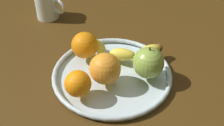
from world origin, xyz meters
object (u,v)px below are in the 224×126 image
object	(u,v)px
fruit_bowl	(112,74)
banana	(124,50)
orange_back_right	(78,84)
apple	(148,63)
orange_front_right	(104,68)
orange_front_left	(85,45)
ambient_mug	(47,5)

from	to	relation	value
fruit_bowl	banana	size ratio (longest dim) A/B	1.46
banana	orange_back_right	distance (cm)	18.50
fruit_bowl	apple	distance (cm)	10.23
orange_front_right	orange_front_left	xyz separation A→B (cm)	(-9.14, 5.99, -0.29)
banana	orange_front_left	distance (cm)	10.62
fruit_bowl	orange_back_right	distance (cm)	11.71
orange_back_right	ambient_mug	xyz separation A→B (cm)	(-29.52, 26.93, -0.30)
ambient_mug	orange_front_left	bearing A→B (deg)	-31.02
fruit_bowl	orange_front_left	distance (cm)	10.81
banana	orange_front_left	size ratio (longest dim) A/B	2.94
orange_front_right	orange_front_left	world-z (taller)	orange_front_right
banana	apple	xyz separation A→B (cm)	(8.94, -4.41, 2.26)
orange_back_right	orange_front_left	xyz separation A→B (cm)	(-6.17, 12.90, 0.42)
banana	apple	size ratio (longest dim) A/B	2.45
banana	ambient_mug	xyz separation A→B (cm)	(-32.33, 8.72, 1.22)
apple	orange_back_right	distance (cm)	18.15
fruit_bowl	orange_front_left	xyz separation A→B (cm)	(-9.53, 2.44, 4.49)
apple	orange_front_right	distance (cm)	11.18
banana	orange_front_right	size ratio (longest dim) A/B	2.72
orange_front_right	orange_front_left	distance (cm)	10.93
banana	ambient_mug	bearing A→B (deg)	147.14
orange_front_right	ambient_mug	xyz separation A→B (cm)	(-32.48, 20.03, -1.01)
banana	orange_back_right	xyz separation A→B (cm)	(-2.81, -18.22, 1.52)
orange_front_left	ambient_mug	world-z (taller)	ambient_mug
orange_front_right	ambient_mug	size ratio (longest dim) A/B	0.70
fruit_bowl	orange_front_left	world-z (taller)	orange_front_left
apple	orange_front_right	world-z (taller)	apple
orange_front_right	ambient_mug	bearing A→B (deg)	148.34
fruit_bowl	orange_back_right	xyz separation A→B (cm)	(-3.36, -10.46, 4.06)
apple	orange_front_right	xyz separation A→B (cm)	(-8.79, -6.90, -0.03)
fruit_bowl	apple	world-z (taller)	apple
banana	apple	world-z (taller)	apple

